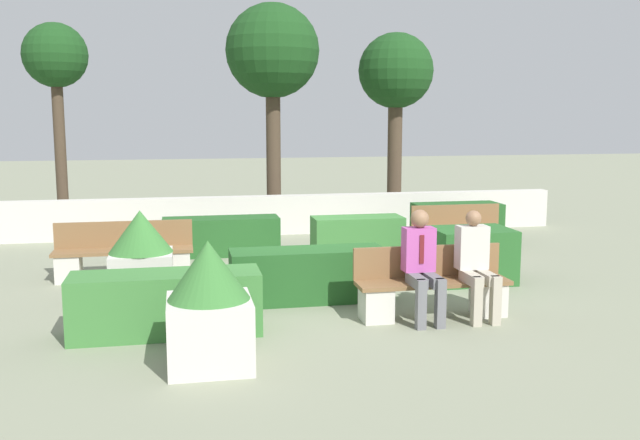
# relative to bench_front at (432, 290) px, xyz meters

# --- Properties ---
(ground_plane) EXTENTS (60.00, 60.00, 0.00)m
(ground_plane) POSITION_rel_bench_front_xyz_m (-1.37, 1.84, -0.34)
(ground_plane) COLOR gray
(perimeter_wall) EXTENTS (12.74, 0.30, 0.81)m
(perimeter_wall) POSITION_rel_bench_front_xyz_m (-1.37, 6.46, 0.07)
(perimeter_wall) COLOR beige
(perimeter_wall) RESTS_ON ground_plane
(bench_front) EXTENTS (1.92, 0.48, 0.86)m
(bench_front) POSITION_rel_bench_front_xyz_m (0.00, 0.00, 0.00)
(bench_front) COLOR brown
(bench_front) RESTS_ON ground_plane
(bench_left_side) EXTENTS (2.07, 0.48, 0.86)m
(bench_left_side) POSITION_rel_bench_front_xyz_m (-3.91, 2.85, 0.01)
(bench_left_side) COLOR brown
(bench_left_side) RESTS_ON ground_plane
(bench_right_side) EXTENTS (1.68, 0.49, 0.86)m
(bench_right_side) POSITION_rel_bench_front_xyz_m (1.88, 3.74, -0.01)
(bench_right_side) COLOR brown
(bench_right_side) RESTS_ON ground_plane
(person_seated_man) EXTENTS (0.38, 0.64, 1.36)m
(person_seated_man) POSITION_rel_bench_front_xyz_m (-0.19, -0.14, 0.42)
(person_seated_man) COLOR slate
(person_seated_man) RESTS_ON ground_plane
(person_seated_woman) EXTENTS (0.38, 0.64, 1.33)m
(person_seated_woman) POSITION_rel_bench_front_xyz_m (0.50, -0.14, 0.39)
(person_seated_woman) COLOR #B2A893
(person_seated_woman) RESTS_ON ground_plane
(hedge_block_near_left) EXTENTS (1.48, 0.60, 0.83)m
(hedge_block_near_left) POSITION_rel_bench_front_xyz_m (-0.19, 3.05, 0.08)
(hedge_block_near_left) COLOR #3D7A38
(hedge_block_near_left) RESTS_ON ground_plane
(hedge_block_near_right) EXTENTS (1.16, 0.88, 0.81)m
(hedge_block_near_right) POSITION_rel_bench_front_xyz_m (1.22, 1.65, 0.07)
(hedge_block_near_right) COLOR #286028
(hedge_block_near_right) RESTS_ON ground_plane
(hedge_block_mid_left) EXTENTS (2.07, 0.65, 0.71)m
(hedge_block_mid_left) POSITION_rel_bench_front_xyz_m (-1.38, 1.04, 0.02)
(hedge_block_mid_left) COLOR #235623
(hedge_block_mid_left) RESTS_ON ground_plane
(hedge_block_mid_right) EXTENTS (2.14, 0.67, 0.72)m
(hedge_block_mid_right) POSITION_rel_bench_front_xyz_m (-3.23, -0.10, 0.02)
(hedge_block_mid_right) COLOR #3D7A38
(hedge_block_mid_right) RESTS_ON ground_plane
(hedge_block_far_left) EXTENTS (1.68, 0.72, 0.78)m
(hedge_block_far_left) POSITION_rel_bench_front_xyz_m (2.23, 4.72, 0.05)
(hedge_block_far_left) COLOR #235623
(hedge_block_far_left) RESTS_ON ground_plane
(hedge_block_far_right) EXTENTS (2.05, 0.64, 0.67)m
(hedge_block_far_right) POSITION_rel_bench_front_xyz_m (-2.34, 4.44, -0.00)
(hedge_block_far_right) COLOR #235623
(hedge_block_far_right) RESTS_ON ground_plane
(planter_corner_left) EXTENTS (0.83, 0.83, 1.28)m
(planter_corner_left) POSITION_rel_bench_front_xyz_m (-2.79, -1.26, 0.30)
(planter_corner_left) COLOR beige
(planter_corner_left) RESTS_ON ground_plane
(planter_corner_right) EXTENTS (0.86, 0.86, 1.22)m
(planter_corner_right) POSITION_rel_bench_front_xyz_m (-3.58, 1.58, 0.29)
(planter_corner_right) COLOR beige
(planter_corner_right) RESTS_ON ground_plane
(tree_leftmost) EXTENTS (1.36, 1.36, 4.40)m
(tree_leftmost) POSITION_rel_bench_front_xyz_m (-5.55, 7.99, 3.24)
(tree_leftmost) COLOR #473828
(tree_leftmost) RESTS_ON ground_plane
(tree_center_left) EXTENTS (2.05, 2.05, 4.89)m
(tree_center_left) POSITION_rel_bench_front_xyz_m (-0.97, 7.62, 3.44)
(tree_center_left) COLOR #473828
(tree_center_left) RESTS_ON ground_plane
(tree_center_right) EXTENTS (1.75, 1.75, 4.36)m
(tree_center_right) POSITION_rel_bench_front_xyz_m (1.97, 8.03, 3.03)
(tree_center_right) COLOR #473828
(tree_center_right) RESTS_ON ground_plane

